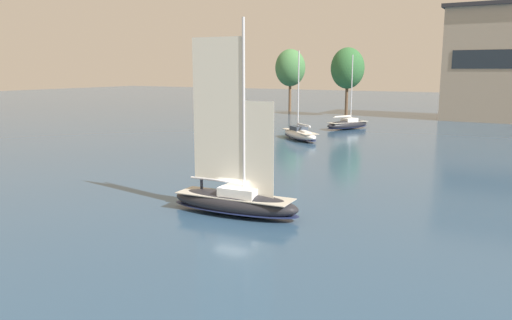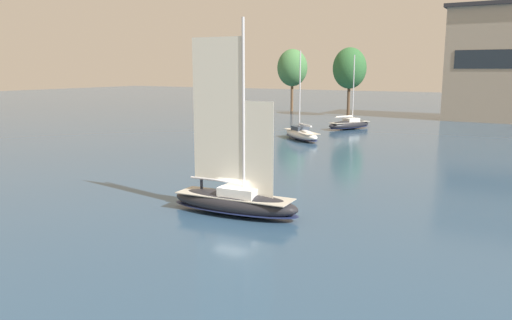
{
  "view_description": "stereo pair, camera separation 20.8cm",
  "coord_description": "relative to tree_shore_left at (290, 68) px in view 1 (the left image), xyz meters",
  "views": [
    {
      "loc": [
        17.93,
        -28.2,
        9.88
      ],
      "look_at": [
        0.0,
        3.0,
        3.33
      ],
      "focal_mm": 35.0,
      "sensor_mm": 36.0,
      "label": 1
    },
    {
      "loc": [
        18.11,
        -28.09,
        9.88
      ],
      "look_at": [
        0.0,
        3.0,
        3.33
      ],
      "focal_mm": 35.0,
      "sensor_mm": 36.0,
      "label": 2
    }
  ],
  "objects": [
    {
      "name": "tree_shore_left",
      "position": [
        0.0,
        0.0,
        0.0
      ],
      "size": [
        7.09,
        7.09,
        14.58
      ],
      "color": "brown",
      "rests_on": "ground"
    },
    {
      "name": "tree_shore_right",
      "position": [
        16.2,
        -5.86,
        -0.12
      ],
      "size": [
        7.0,
        7.0,
        14.41
      ],
      "color": "brown",
      "rests_on": "ground"
    },
    {
      "name": "channel_buoy",
      "position": [
        21.26,
        -62.77,
        -9.38
      ],
      "size": [
        1.16,
        1.16,
        2.09
      ],
      "color": "green",
      "rests_on": "ground"
    },
    {
      "name": "ground_plane",
      "position": [
        34.53,
        -79.3,
        -10.21
      ],
      "size": [
        400.0,
        400.0,
        0.0
      ],
      "primitive_type": "plane",
      "color": "#2D4C6B"
    },
    {
      "name": "sailboat_main",
      "position": [
        34.54,
        -79.3,
        -9.16
      ],
      "size": [
        9.76,
        3.31,
        13.19
      ],
      "color": "#232328",
      "rests_on": "ground"
    },
    {
      "name": "sailboat_moored_far_slip",
      "position": [
        24.32,
        -27.72,
        -9.38
      ],
      "size": [
        6.07,
        9.11,
        12.24
      ],
      "color": "#232328",
      "rests_on": "ground"
    },
    {
      "name": "sailboat_moored_mid_channel",
      "position": [
        22.76,
        -43.3,
        -9.36
      ],
      "size": [
        8.56,
        7.77,
        12.45
      ],
      "color": "white",
      "rests_on": "ground"
    }
  ]
}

